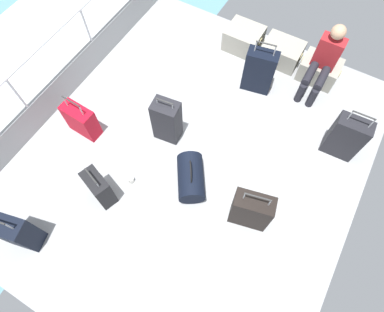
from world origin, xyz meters
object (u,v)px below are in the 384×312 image
at_px(duffel_bag, 191,177).
at_px(suitcase_2, 81,120).
at_px(suitcase_6, 346,137).
at_px(paper_cup, 131,180).
at_px(suitcase_3, 167,121).
at_px(suitcase_5, 259,71).
at_px(cargo_crate_2, 319,70).
at_px(suitcase_1, 18,233).
at_px(cargo_crate_0, 244,38).
at_px(passenger_seated, 324,60).
at_px(cargo_crate_1, 282,52).
at_px(suitcase_0, 251,210).
at_px(suitcase_4, 99,188).

bearing_deg(duffel_bag, suitcase_2, -178.51).
bearing_deg(suitcase_6, paper_cup, -140.56).
relative_size(suitcase_3, suitcase_5, 0.89).
distance_m(suitcase_6, duffel_bag, 2.09).
height_order(cargo_crate_2, suitcase_1, suitcase_1).
distance_m(suitcase_1, duffel_bag, 2.11).
height_order(cargo_crate_0, suitcase_2, suitcase_2).
xyz_separation_m(cargo_crate_2, passenger_seated, (0.00, -0.18, 0.36)).
distance_m(passenger_seated, suitcase_6, 1.17).
distance_m(cargo_crate_0, suitcase_3, 2.07).
bearing_deg(suitcase_3, suitcase_1, -108.19).
bearing_deg(cargo_crate_0, cargo_crate_1, 3.35).
xyz_separation_m(passenger_seated, suitcase_3, (-1.46, -1.87, -0.18)).
bearing_deg(suitcase_6, suitcase_1, -132.95).
bearing_deg(suitcase_2, duffel_bag, 1.49).
relative_size(suitcase_0, suitcase_3, 1.01).
distance_m(suitcase_1, paper_cup, 1.43).
relative_size(suitcase_2, paper_cup, 7.00).
relative_size(suitcase_1, suitcase_3, 1.03).
height_order(cargo_crate_2, suitcase_4, suitcase_4).
xyz_separation_m(cargo_crate_0, duffel_bag, (0.48, -2.54, -0.01)).
bearing_deg(suitcase_2, paper_cup, -18.07).
bearing_deg(suitcase_0, suitcase_6, 66.54).
xyz_separation_m(passenger_seated, suitcase_1, (-2.15, -3.98, -0.22)).
bearing_deg(passenger_seated, suitcase_3, -128.02).
bearing_deg(cargo_crate_0, duffel_bag, -79.36).
height_order(suitcase_2, paper_cup, suitcase_2).
relative_size(cargo_crate_2, suitcase_4, 0.91).
distance_m(cargo_crate_2, suitcase_4, 3.67).
bearing_deg(suitcase_3, suitcase_6, 23.74).
relative_size(cargo_crate_0, paper_cup, 5.92).
height_order(cargo_crate_1, suitcase_5, suitcase_5).
bearing_deg(cargo_crate_2, suitcase_1, -117.41).
bearing_deg(suitcase_5, cargo_crate_1, 80.75).
relative_size(cargo_crate_2, passenger_seated, 0.58).
bearing_deg(suitcase_5, passenger_seated, 32.40).
xyz_separation_m(cargo_crate_0, paper_cup, (-0.22, -2.91, -0.13)).
bearing_deg(cargo_crate_2, passenger_seated, -90.00).
distance_m(passenger_seated, suitcase_5, 0.90).
xyz_separation_m(suitcase_1, suitcase_5, (1.41, 3.50, 0.04)).
relative_size(cargo_crate_1, suitcase_3, 0.79).
bearing_deg(suitcase_3, suitcase_2, -153.51).
xyz_separation_m(suitcase_4, suitcase_5, (0.95, 2.60, 0.09)).
distance_m(suitcase_0, suitcase_4, 1.86).
xyz_separation_m(suitcase_3, paper_cup, (-0.05, -0.86, -0.30)).
distance_m(suitcase_4, suitcase_6, 3.22).
distance_m(cargo_crate_1, suitcase_1, 4.47).
bearing_deg(suitcase_6, passenger_seated, 126.94).
relative_size(suitcase_5, suitcase_6, 1.03).
distance_m(cargo_crate_0, suitcase_1, 4.25).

